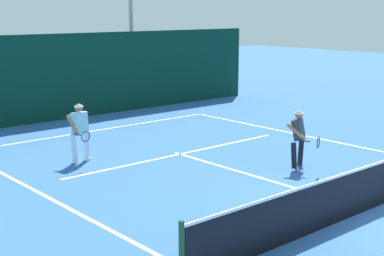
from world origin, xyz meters
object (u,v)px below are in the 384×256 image
(player_near, at_px, (298,137))
(tennis_ball_extra, at_px, (190,240))
(player_far, at_px, (80,130))
(tennis_ball, at_px, (291,206))

(player_near, distance_m, tennis_ball_extra, 5.68)
(tennis_ball_extra, bearing_deg, player_far, 77.97)
(tennis_ball, height_order, tennis_ball_extra, same)
(player_near, bearing_deg, player_far, -71.43)
(player_far, bearing_deg, tennis_ball, 94.80)
(player_far, height_order, tennis_ball_extra, player_far)
(tennis_ball_extra, bearing_deg, tennis_ball, -0.41)
(tennis_ball_extra, bearing_deg, player_near, 18.79)
(player_far, bearing_deg, player_near, 124.11)
(player_far, xyz_separation_m, tennis_ball_extra, (-1.30, -6.11, -0.87))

